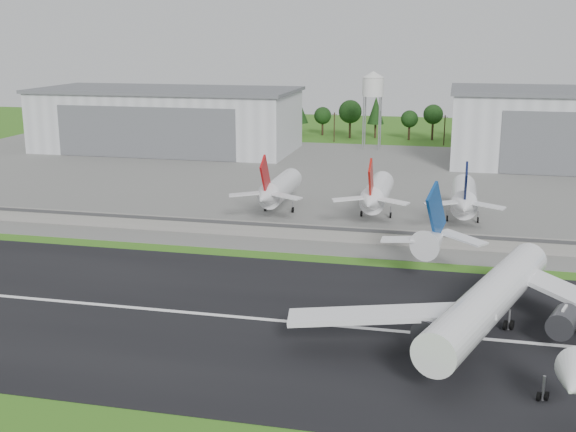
% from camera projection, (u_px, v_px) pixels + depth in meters
% --- Properties ---
extents(ground, '(600.00, 600.00, 0.00)m').
position_uv_depth(ground, '(255.00, 347.00, 101.50)').
color(ground, '#2B6818').
rests_on(ground, ground).
extents(runway, '(320.00, 60.00, 0.10)m').
position_uv_depth(runway, '(273.00, 320.00, 110.94)').
color(runway, black).
rests_on(runway, ground).
extents(runway_centerline, '(220.00, 1.00, 0.02)m').
position_uv_depth(runway_centerline, '(273.00, 320.00, 110.92)').
color(runway_centerline, white).
rests_on(runway_centerline, runway).
extents(apron, '(320.00, 150.00, 0.10)m').
position_uv_depth(apron, '(363.00, 182.00, 214.86)').
color(apron, slate).
rests_on(apron, ground).
extents(blast_fence, '(240.00, 0.61, 3.50)m').
position_uv_depth(blast_fence, '(324.00, 233.00, 153.01)').
color(blast_fence, gray).
rests_on(blast_fence, ground).
extents(hangar_west, '(97.00, 44.00, 23.20)m').
position_uv_depth(hangar_west, '(167.00, 119.00, 271.88)').
color(hangar_west, silver).
rests_on(hangar_west, ground).
extents(water_tower, '(8.40, 8.40, 29.40)m').
position_uv_depth(water_tower, '(373.00, 84.00, 271.35)').
color(water_tower, '#99999E').
rests_on(water_tower, ground).
extents(utility_poles, '(230.00, 3.00, 12.00)m').
position_uv_depth(utility_poles, '(388.00, 144.00, 290.45)').
color(utility_poles, black).
rests_on(utility_poles, ground).
extents(treeline, '(320.00, 16.00, 22.00)m').
position_uv_depth(treeline, '(391.00, 138.00, 304.62)').
color(treeline, black).
rests_on(treeline, ground).
extents(main_airliner, '(54.14, 57.61, 18.17)m').
position_uv_depth(main_airliner, '(490.00, 309.00, 102.40)').
color(main_airliner, white).
rests_on(main_airliner, runway).
extents(parked_jet_red_a, '(7.36, 31.29, 16.59)m').
position_uv_depth(parked_jet_red_a, '(278.00, 189.00, 175.71)').
color(parked_jet_red_a, silver).
rests_on(parked_jet_red_a, ground).
extents(parked_jet_red_b, '(7.36, 31.29, 16.70)m').
position_uv_depth(parked_jet_red_b, '(376.00, 194.00, 170.48)').
color(parked_jet_red_b, white).
rests_on(parked_jet_red_b, ground).
extents(parked_jet_navy, '(7.36, 31.29, 16.76)m').
position_uv_depth(parked_jet_navy, '(464.00, 198.00, 166.06)').
color(parked_jet_navy, white).
rests_on(parked_jet_navy, ground).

